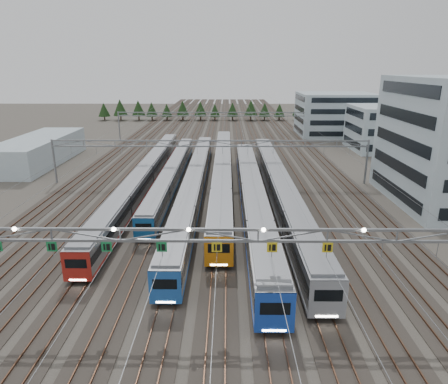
{
  "coord_description": "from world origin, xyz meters",
  "views": [
    {
      "loc": [
        3.07,
        -29.69,
        20.38
      ],
      "look_at": [
        2.65,
        23.61,
        3.5
      ],
      "focal_mm": 32.0,
      "sensor_mm": 36.0,
      "label": 1
    }
  ],
  "objects_px": {
    "gantry_mid": "(210,149)",
    "gantry_far": "(216,117)",
    "train_d": "(223,171)",
    "west_shed": "(39,150)",
    "train_a": "(145,175)",
    "train_f": "(279,187)",
    "train_e": "(252,195)",
    "train_c": "(195,182)",
    "train_b": "(173,173)",
    "gantry_near": "(188,238)",
    "depot_bldg_north": "(335,114)",
    "depot_bldg_mid": "(381,128)"
  },
  "relations": [
    {
      "from": "train_a",
      "to": "train_c",
      "type": "xyz_separation_m",
      "value": [
        9.0,
        -4.2,
        0.03
      ]
    },
    {
      "from": "train_a",
      "to": "train_f",
      "type": "distance_m",
      "value": 23.69
    },
    {
      "from": "train_c",
      "to": "depot_bldg_mid",
      "type": "relative_size",
      "value": 4.14
    },
    {
      "from": "gantry_mid",
      "to": "gantry_far",
      "type": "distance_m",
      "value": 45.0
    },
    {
      "from": "train_d",
      "to": "gantry_mid",
      "type": "xyz_separation_m",
      "value": [
        -2.25,
        -0.51,
        4.15
      ]
    },
    {
      "from": "gantry_near",
      "to": "depot_bldg_north",
      "type": "bearing_deg",
      "value": 68.96
    },
    {
      "from": "train_a",
      "to": "train_e",
      "type": "distance_m",
      "value": 21.5
    },
    {
      "from": "train_a",
      "to": "gantry_near",
      "type": "relative_size",
      "value": 1.19
    },
    {
      "from": "train_b",
      "to": "train_c",
      "type": "bearing_deg",
      "value": -55.67
    },
    {
      "from": "train_b",
      "to": "depot_bldg_mid",
      "type": "height_order",
      "value": "depot_bldg_mid"
    },
    {
      "from": "train_c",
      "to": "train_f",
      "type": "distance_m",
      "value": 13.88
    },
    {
      "from": "train_d",
      "to": "depot_bldg_north",
      "type": "relative_size",
      "value": 3.04
    },
    {
      "from": "west_shed",
      "to": "depot_bldg_mid",
      "type": "bearing_deg",
      "value": 10.72
    },
    {
      "from": "gantry_far",
      "to": "gantry_near",
      "type": "bearing_deg",
      "value": -90.03
    },
    {
      "from": "gantry_mid",
      "to": "depot_bldg_mid",
      "type": "distance_m",
      "value": 51.67
    },
    {
      "from": "train_b",
      "to": "train_d",
      "type": "xyz_separation_m",
      "value": [
        9.0,
        0.45,
        0.31
      ]
    },
    {
      "from": "train_f",
      "to": "west_shed",
      "type": "distance_m",
      "value": 55.37
    },
    {
      "from": "gantry_near",
      "to": "depot_bldg_north",
      "type": "distance_m",
      "value": 100.6
    },
    {
      "from": "train_d",
      "to": "gantry_near",
      "type": "bearing_deg",
      "value": -93.24
    },
    {
      "from": "gantry_mid",
      "to": "gantry_near",
      "type": "bearing_deg",
      "value": -90.07
    },
    {
      "from": "train_e",
      "to": "depot_bldg_north",
      "type": "xyz_separation_m",
      "value": [
        29.32,
        67.85,
        3.99
      ]
    },
    {
      "from": "train_f",
      "to": "gantry_mid",
      "type": "height_order",
      "value": "gantry_mid"
    },
    {
      "from": "train_a",
      "to": "train_f",
      "type": "xyz_separation_m",
      "value": [
        22.5,
        -7.42,
        0.22
      ]
    },
    {
      "from": "train_d",
      "to": "depot_bldg_mid",
      "type": "xyz_separation_m",
      "value": [
        39.39,
        30.08,
        3.24
      ]
    },
    {
      "from": "train_c",
      "to": "gantry_mid",
      "type": "distance_m",
      "value": 8.12
    },
    {
      "from": "train_f",
      "to": "depot_bldg_mid",
      "type": "distance_m",
      "value": 50.6
    },
    {
      "from": "depot_bldg_north",
      "to": "train_b",
      "type": "bearing_deg",
      "value": -128.56
    },
    {
      "from": "gantry_near",
      "to": "west_shed",
      "type": "relative_size",
      "value": 1.88
    },
    {
      "from": "train_c",
      "to": "gantry_mid",
      "type": "relative_size",
      "value": 1.18
    },
    {
      "from": "train_e",
      "to": "gantry_near",
      "type": "distance_m",
      "value": 27.33
    },
    {
      "from": "train_c",
      "to": "west_shed",
      "type": "relative_size",
      "value": 2.21
    },
    {
      "from": "train_b",
      "to": "train_f",
      "type": "xyz_separation_m",
      "value": [
        18.0,
        -9.8,
        0.37
      ]
    },
    {
      "from": "train_f",
      "to": "west_shed",
      "type": "height_order",
      "value": "west_shed"
    },
    {
      "from": "train_e",
      "to": "gantry_mid",
      "type": "distance_m",
      "value": 16.14
    },
    {
      "from": "gantry_near",
      "to": "train_a",
      "type": "bearing_deg",
      "value": 106.51
    },
    {
      "from": "gantry_near",
      "to": "gantry_far",
      "type": "relative_size",
      "value": 1.0
    },
    {
      "from": "depot_bldg_mid",
      "to": "train_f",
      "type": "bearing_deg",
      "value": -127.0
    },
    {
      "from": "train_c",
      "to": "train_d",
      "type": "height_order",
      "value": "train_d"
    },
    {
      "from": "train_c",
      "to": "west_shed",
      "type": "bearing_deg",
      "value": 148.36
    },
    {
      "from": "depot_bldg_north",
      "to": "west_shed",
      "type": "height_order",
      "value": "depot_bldg_north"
    },
    {
      "from": "train_c",
      "to": "train_f",
      "type": "bearing_deg",
      "value": -13.39
    },
    {
      "from": "gantry_mid",
      "to": "train_d",
      "type": "bearing_deg",
      "value": 12.69
    },
    {
      "from": "train_f",
      "to": "train_d",
      "type": "bearing_deg",
      "value": 131.27
    },
    {
      "from": "train_a",
      "to": "train_b",
      "type": "height_order",
      "value": "train_a"
    },
    {
      "from": "train_e",
      "to": "train_f",
      "type": "bearing_deg",
      "value": 43.9
    },
    {
      "from": "train_e",
      "to": "west_shed",
      "type": "height_order",
      "value": "west_shed"
    },
    {
      "from": "train_f",
      "to": "depot_bldg_mid",
      "type": "height_order",
      "value": "depot_bldg_mid"
    },
    {
      "from": "train_d",
      "to": "train_e",
      "type": "height_order",
      "value": "train_e"
    },
    {
      "from": "train_a",
      "to": "gantry_far",
      "type": "height_order",
      "value": "gantry_far"
    },
    {
      "from": "train_d",
      "to": "west_shed",
      "type": "xyz_separation_m",
      "value": [
        -40.27,
        15.0,
        0.56
      ]
    }
  ]
}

